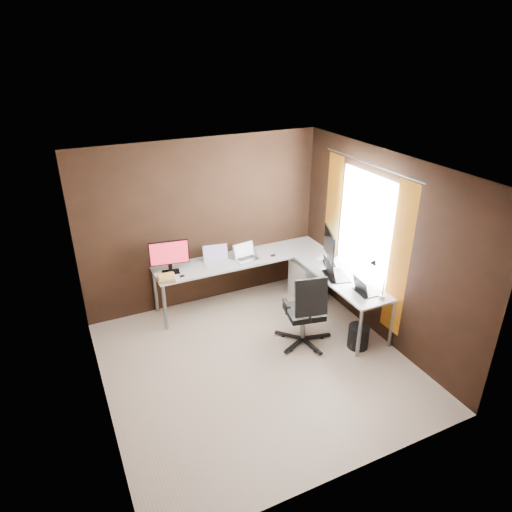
{
  "coord_description": "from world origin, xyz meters",
  "views": [
    {
      "loc": [
        -1.96,
        -4.13,
        3.71
      ],
      "look_at": [
        0.45,
        0.95,
        1.01
      ],
      "focal_mm": 32.0,
      "sensor_mm": 36.0,
      "label": 1
    }
  ],
  "objects_px": {
    "monitor_left": "(169,255)",
    "drawer_pedestal": "(308,280)",
    "laptop_black_small": "(363,289)",
    "desk_lamp": "(378,275)",
    "monitor_right": "(329,246)",
    "laptop_silver": "(246,256)",
    "book_stack": "(167,278)",
    "office_chair": "(305,323)",
    "laptop_white": "(216,259)",
    "laptop_black_big": "(334,273)",
    "wastebasket": "(358,337)"
  },
  "relations": [
    {
      "from": "drawer_pedestal",
      "to": "desk_lamp",
      "type": "height_order",
      "value": "desk_lamp"
    },
    {
      "from": "drawer_pedestal",
      "to": "laptop_black_small",
      "type": "relative_size",
      "value": 1.81
    },
    {
      "from": "monitor_right",
      "to": "book_stack",
      "type": "xyz_separation_m",
      "value": [
        -2.26,
        0.52,
        -0.26
      ]
    },
    {
      "from": "drawer_pedestal",
      "to": "laptop_silver",
      "type": "xyz_separation_m",
      "value": [
        -0.92,
        0.3,
        0.48
      ]
    },
    {
      "from": "monitor_right",
      "to": "laptop_silver",
      "type": "distance_m",
      "value": 1.24
    },
    {
      "from": "book_stack",
      "to": "laptop_black_small",
      "type": "bearing_deg",
      "value": -32.54
    },
    {
      "from": "monitor_left",
      "to": "book_stack",
      "type": "height_order",
      "value": "monitor_left"
    },
    {
      "from": "desk_lamp",
      "to": "drawer_pedestal",
      "type": "bearing_deg",
      "value": 106.43
    },
    {
      "from": "laptop_black_small",
      "to": "monitor_right",
      "type": "bearing_deg",
      "value": 2.25
    },
    {
      "from": "monitor_left",
      "to": "laptop_silver",
      "type": "xyz_separation_m",
      "value": [
        1.13,
        -0.06,
        -0.22
      ]
    },
    {
      "from": "laptop_black_small",
      "to": "book_stack",
      "type": "bearing_deg",
      "value": 62.71
    },
    {
      "from": "monitor_right",
      "to": "book_stack",
      "type": "height_order",
      "value": "monitor_right"
    },
    {
      "from": "laptop_silver",
      "to": "book_stack",
      "type": "distance_m",
      "value": 1.25
    },
    {
      "from": "office_chair",
      "to": "monitor_left",
      "type": "bearing_deg",
      "value": 146.54
    },
    {
      "from": "drawer_pedestal",
      "to": "laptop_silver",
      "type": "bearing_deg",
      "value": 161.62
    },
    {
      "from": "drawer_pedestal",
      "to": "laptop_black_big",
      "type": "xyz_separation_m",
      "value": [
        -0.06,
        -0.73,
        0.49
      ]
    },
    {
      "from": "office_chair",
      "to": "wastebasket",
      "type": "distance_m",
      "value": 0.73
    },
    {
      "from": "laptop_white",
      "to": "wastebasket",
      "type": "height_order",
      "value": "laptop_white"
    },
    {
      "from": "laptop_white",
      "to": "laptop_black_small",
      "type": "relative_size",
      "value": 1.23
    },
    {
      "from": "monitor_right",
      "to": "wastebasket",
      "type": "bearing_deg",
      "value": -166.04
    },
    {
      "from": "monitor_left",
      "to": "office_chair",
      "type": "bearing_deg",
      "value": -36.23
    },
    {
      "from": "monitor_left",
      "to": "drawer_pedestal",
      "type": "bearing_deg",
      "value": -1.37
    },
    {
      "from": "laptop_black_small",
      "to": "book_stack",
      "type": "distance_m",
      "value": 2.62
    },
    {
      "from": "laptop_black_small",
      "to": "laptop_white",
      "type": "bearing_deg",
      "value": 45.78
    },
    {
      "from": "laptop_silver",
      "to": "desk_lamp",
      "type": "xyz_separation_m",
      "value": [
        1.01,
        -1.74,
        0.28
      ]
    },
    {
      "from": "book_stack",
      "to": "laptop_white",
      "type": "bearing_deg",
      "value": 15.85
    },
    {
      "from": "laptop_black_big",
      "to": "desk_lamp",
      "type": "height_order",
      "value": "desk_lamp"
    },
    {
      "from": "monitor_left",
      "to": "wastebasket",
      "type": "relative_size",
      "value": 1.72
    },
    {
      "from": "laptop_black_small",
      "to": "book_stack",
      "type": "height_order",
      "value": "laptop_black_small"
    },
    {
      "from": "book_stack",
      "to": "wastebasket",
      "type": "height_order",
      "value": "book_stack"
    },
    {
      "from": "laptop_white",
      "to": "desk_lamp",
      "type": "height_order",
      "value": "desk_lamp"
    },
    {
      "from": "laptop_black_big",
      "to": "desk_lamp",
      "type": "distance_m",
      "value": 0.76
    },
    {
      "from": "monitor_right",
      "to": "laptop_black_big",
      "type": "xyz_separation_m",
      "value": [
        -0.15,
        -0.37,
        -0.23
      ]
    },
    {
      "from": "laptop_white",
      "to": "wastebasket",
      "type": "distance_m",
      "value": 2.28
    },
    {
      "from": "laptop_white",
      "to": "office_chair",
      "type": "bearing_deg",
      "value": -54.33
    },
    {
      "from": "desk_lamp",
      "to": "office_chair",
      "type": "height_order",
      "value": "desk_lamp"
    },
    {
      "from": "monitor_right",
      "to": "laptop_silver",
      "type": "height_order",
      "value": "monitor_right"
    },
    {
      "from": "laptop_black_small",
      "to": "desk_lamp",
      "type": "relative_size",
      "value": 0.63
    },
    {
      "from": "monitor_left",
      "to": "laptop_black_small",
      "type": "bearing_deg",
      "value": -29.06
    },
    {
      "from": "monitor_left",
      "to": "book_stack",
      "type": "distance_m",
      "value": 0.33
    },
    {
      "from": "monitor_left",
      "to": "laptop_white",
      "type": "distance_m",
      "value": 0.73
    },
    {
      "from": "drawer_pedestal",
      "to": "monitor_right",
      "type": "xyz_separation_m",
      "value": [
        0.1,
        -0.37,
        0.72
      ]
    },
    {
      "from": "book_stack",
      "to": "desk_lamp",
      "type": "xyz_separation_m",
      "value": [
        2.26,
        -1.58,
        0.29
      ]
    },
    {
      "from": "wastebasket",
      "to": "laptop_black_big",
      "type": "bearing_deg",
      "value": 89.63
    },
    {
      "from": "drawer_pedestal",
      "to": "laptop_black_big",
      "type": "height_order",
      "value": "laptop_black_big"
    },
    {
      "from": "monitor_left",
      "to": "laptop_silver",
      "type": "relative_size",
      "value": 1.46
    },
    {
      "from": "monitor_right",
      "to": "wastebasket",
      "type": "xyz_separation_m",
      "value": [
        -0.16,
        -1.03,
        -0.86
      ]
    },
    {
      "from": "laptop_silver",
      "to": "laptop_black_big",
      "type": "bearing_deg",
      "value": -58.06
    },
    {
      "from": "monitor_left",
      "to": "wastebasket",
      "type": "distance_m",
      "value": 2.78
    },
    {
      "from": "laptop_black_big",
      "to": "wastebasket",
      "type": "bearing_deg",
      "value": -165.68
    }
  ]
}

